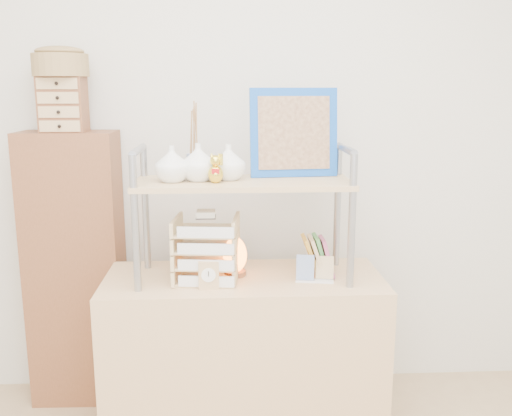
# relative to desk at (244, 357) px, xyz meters

# --- Properties ---
(room_shell) EXTENTS (3.42, 3.41, 2.61)m
(room_shell) POSITION_rel_desk_xyz_m (0.00, -0.81, 1.32)
(room_shell) COLOR silver
(room_shell) RESTS_ON ground
(desk) EXTENTS (1.20, 0.50, 0.75)m
(desk) POSITION_rel_desk_xyz_m (0.00, 0.00, 0.00)
(desk) COLOR tan
(desk) RESTS_ON ground
(cabinet) EXTENTS (0.46, 0.25, 1.35)m
(cabinet) POSITION_rel_desk_xyz_m (-0.81, 0.37, 0.30)
(cabinet) COLOR brown
(cabinet) RESTS_ON ground
(hutch) EXTENTS (0.90, 0.34, 0.80)m
(hutch) POSITION_rel_desk_xyz_m (-0.03, 0.01, 0.82)
(hutch) COLOR #90949D
(hutch) RESTS_ON desk
(letter_tray) EXTENTS (0.27, 0.26, 0.30)m
(letter_tray) POSITION_rel_desk_xyz_m (-0.16, -0.04, 0.50)
(letter_tray) COLOR tan
(letter_tray) RESTS_ON desk
(salt_lamp) EXTENTS (0.11, 0.11, 0.17)m
(salt_lamp) POSITION_rel_desk_xyz_m (-0.04, 0.02, 0.46)
(salt_lamp) COLOR brown
(salt_lamp) RESTS_ON desk
(desk_clock) EXTENTS (0.08, 0.04, 0.12)m
(desk_clock) POSITION_rel_desk_xyz_m (-0.15, -0.14, 0.43)
(desk_clock) COLOR tan
(desk_clock) RESTS_ON desk
(postcard_stand) EXTENTS (0.16, 0.07, 0.11)m
(postcard_stand) POSITION_rel_desk_xyz_m (0.30, -0.07, 0.41)
(postcard_stand) COLOR white
(postcard_stand) RESTS_ON desk
(drawer_chest) EXTENTS (0.20, 0.16, 0.25)m
(drawer_chest) POSITION_rel_desk_xyz_m (-0.81, 0.35, 1.10)
(drawer_chest) COLOR brown
(drawer_chest) RESTS_ON cabinet
(woven_basket) EXTENTS (0.25, 0.25, 0.10)m
(woven_basket) POSITION_rel_desk_xyz_m (-0.81, 0.35, 1.28)
(woven_basket) COLOR olive
(woven_basket) RESTS_ON drawer_chest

